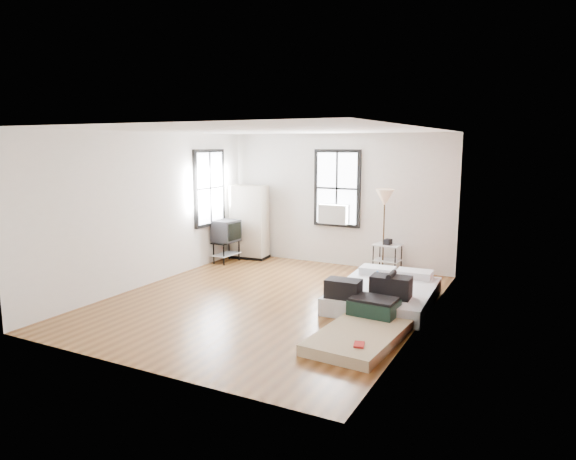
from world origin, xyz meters
The scene contains 8 objects.
ground centered at (0.00, 0.00, 0.00)m, with size 6.00×6.00×0.00m, color #573316.
room_shell centered at (0.23, 0.36, 1.74)m, with size 5.02×6.02×2.80m.
mattress_main centered at (1.75, 0.71, 0.18)m, with size 1.63×2.14×0.66m.
mattress_bare centered at (1.94, -0.79, 0.12)m, with size 1.07×1.87×0.39m.
wardrobe centered at (-2.00, 2.65, 0.83)m, with size 0.88×0.55×1.66m.
side_table centered at (1.21, 2.72, 0.47)m, with size 0.56×0.46×0.69m.
floor_lamp centered at (1.14, 2.65, 1.46)m, with size 0.36×0.36×1.70m.
tv_stand centered at (-2.21, 2.03, 0.67)m, with size 0.50×0.68×0.94m.
Camera 1 is at (4.07, -7.17, 2.58)m, focal length 32.00 mm.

